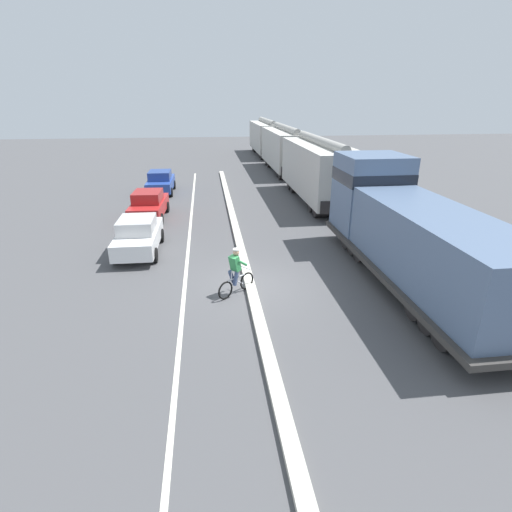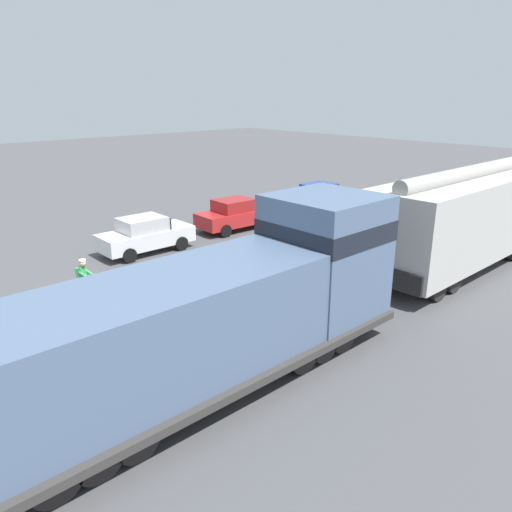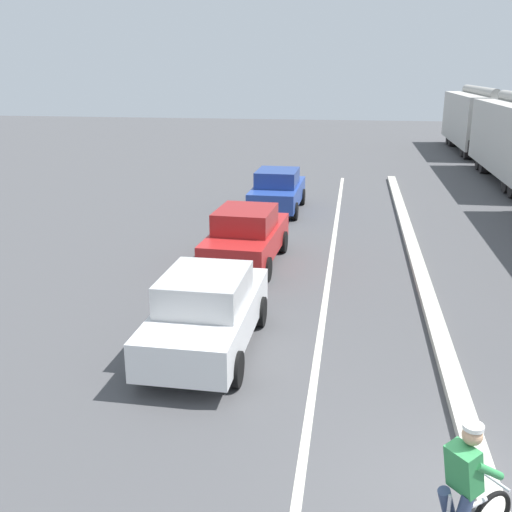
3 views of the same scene
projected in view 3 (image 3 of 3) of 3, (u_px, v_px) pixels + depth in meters
median_curb at (435, 322)px, 12.81m from camera, size 0.36×36.00×0.16m
lane_stripe at (323, 318)px, 13.20m from camera, size 0.14×36.00×0.01m
hopper_car_trailing at (477, 120)px, 39.19m from camera, size 2.90×10.60×4.18m
parked_car_white at (207, 311)px, 11.49m from camera, size 1.87×4.22×1.62m
parked_car_red at (247, 236)px, 16.66m from camera, size 1.99×4.28×1.62m
parked_car_blue at (278, 190)px, 22.92m from camera, size 1.88×4.22×1.62m
cyclist at (462, 498)px, 6.49m from camera, size 1.36×1.14×1.71m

